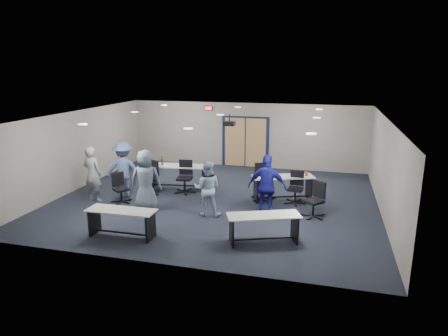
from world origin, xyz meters
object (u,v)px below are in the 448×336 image
(table_back_left, at_px, (178,172))
(person_gray, at_px, (93,174))
(table_front_left, at_px, (122,218))
(chair_back_d, at_px, (295,188))
(chair_loose_left, at_px, (121,188))
(table_front_right, at_px, (264,224))
(person_navy, at_px, (267,187))
(chair_back_c, at_px, (263,182))
(person_plaid, at_px, (146,180))
(chair_loose_right, at_px, (314,200))
(chair_back_a, at_px, (149,178))
(person_lightblue, at_px, (207,188))
(chair_back_b, at_px, (184,177))
(person_back, at_px, (124,169))
(table_back_right, at_px, (283,184))

(table_back_left, distance_m, person_gray, 2.89)
(table_front_left, bearing_deg, table_back_left, 90.62)
(chair_back_d, height_order, chair_loose_left, chair_back_d)
(table_front_right, xyz_separation_m, person_gray, (-5.72, 1.69, 0.40))
(table_front_right, distance_m, person_navy, 1.70)
(chair_back_c, distance_m, chair_loose_left, 4.49)
(person_plaid, xyz_separation_m, person_navy, (3.56, 0.28, 0.00))
(chair_back_d, height_order, chair_loose_right, chair_loose_right)
(table_back_left, bearing_deg, table_front_right, -52.49)
(chair_back_a, height_order, chair_loose_right, chair_back_a)
(table_back_left, bearing_deg, table_front_left, -95.82)
(table_front_right, xyz_separation_m, person_lightblue, (-1.86, 1.42, 0.32))
(chair_back_a, height_order, chair_back_d, chair_back_a)
(table_front_left, relative_size, chair_back_a, 1.56)
(chair_back_b, bearing_deg, person_gray, -155.44)
(table_back_left, distance_m, chair_back_a, 1.11)
(chair_back_a, relative_size, person_gray, 0.63)
(chair_back_a, distance_m, person_back, 0.86)
(table_back_right, bearing_deg, chair_back_a, 165.81)
(table_back_right, bearing_deg, table_front_left, -153.72)
(chair_loose_left, bearing_deg, chair_back_a, 11.50)
(table_front_right, bearing_deg, chair_back_a, 125.45)
(chair_back_c, bearing_deg, chair_loose_right, -54.48)
(table_back_right, height_order, chair_loose_right, chair_loose_right)
(table_front_right, distance_m, chair_back_a, 5.15)
(chair_back_d, height_order, person_navy, person_navy)
(table_front_left, height_order, person_navy, person_navy)
(chair_loose_right, bearing_deg, table_front_left, -110.31)
(chair_back_b, height_order, chair_loose_right, chair_back_b)
(person_plaid, xyz_separation_m, person_back, (-1.27, 1.01, 0.00))
(table_back_right, relative_size, person_lightblue, 1.28)
(chair_back_c, distance_m, person_back, 4.55)
(chair_back_a, relative_size, person_plaid, 0.61)
(chair_loose_right, relative_size, person_gray, 0.58)
(chair_back_c, bearing_deg, person_gray, 177.19)
(chair_loose_right, height_order, person_plaid, person_plaid)
(table_front_left, relative_size, chair_loose_left, 1.87)
(chair_loose_right, bearing_deg, chair_back_b, -155.12)
(chair_back_a, relative_size, chair_back_b, 1.02)
(table_front_right, height_order, person_back, person_back)
(table_front_right, relative_size, chair_loose_left, 1.97)
(table_front_right, height_order, chair_back_b, chair_back_b)
(table_front_left, xyz_separation_m, person_back, (-1.50, 2.92, 0.43))
(chair_back_d, xyz_separation_m, person_plaid, (-4.22, -1.72, 0.41))
(person_navy, bearing_deg, person_back, -6.84)
(person_gray, distance_m, person_lightblue, 3.87)
(chair_back_a, xyz_separation_m, person_plaid, (0.60, -1.43, 0.35))
(person_navy, bearing_deg, table_front_right, 98.06)
(table_back_left, bearing_deg, person_back, -145.25)
(chair_loose_right, bearing_deg, chair_back_c, -175.19)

